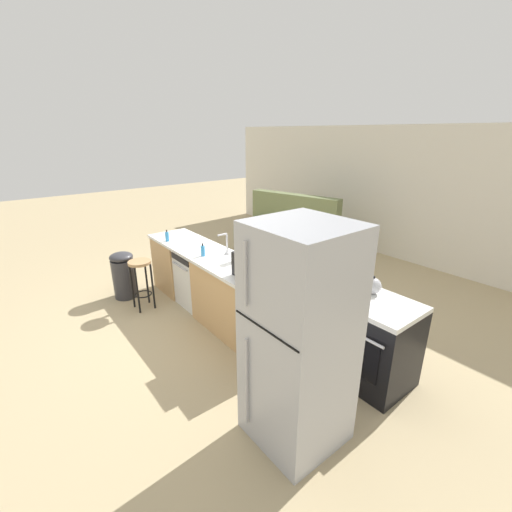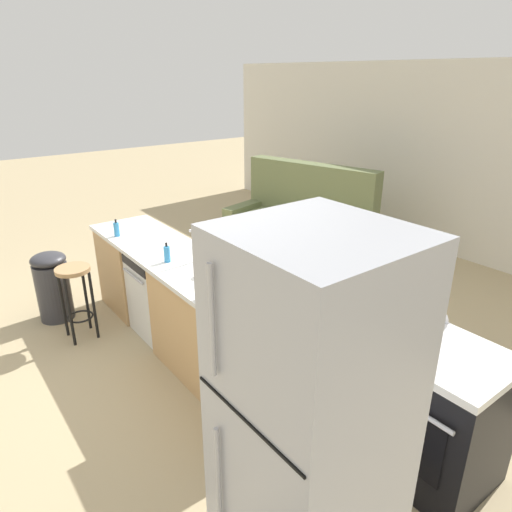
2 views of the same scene
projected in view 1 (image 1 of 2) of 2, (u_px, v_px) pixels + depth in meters
name	position (u px, v px, depth m)	size (l,w,h in m)	color
ground_plane	(210.00, 309.00, 5.05)	(24.00, 24.00, 0.00)	tan
wall_back	(396.00, 194.00, 6.83)	(10.00, 0.06, 2.60)	silver
kitchen_counter	(217.00, 289.00, 4.73)	(2.94, 0.66, 0.90)	tan
dishwasher	(200.00, 278.00, 5.09)	(0.58, 0.61, 0.84)	white
stove_range	(374.00, 342.00, 3.48)	(0.76, 0.68, 0.90)	black
refrigerator	(299.00, 339.00, 2.68)	(0.72, 0.73, 1.88)	#A8AAB2
microwave	(257.00, 266.00, 3.87)	(0.50, 0.37, 0.28)	black
sink_faucet	(226.00, 245.00, 4.60)	(0.07, 0.18, 0.30)	silver
paper_towel_roll	(241.00, 250.00, 4.39)	(0.14, 0.14, 0.28)	#4C4C51
soap_bottle	(203.00, 251.00, 4.56)	(0.06, 0.06, 0.18)	#338CCC
dish_soap_bottle	(167.00, 237.00, 5.18)	(0.06, 0.06, 0.18)	#338CCC
kettle	(373.00, 286.00, 3.50)	(0.21, 0.17, 0.19)	#B2B2B7
bar_stool	(141.00, 274.00, 4.92)	(0.32, 0.32, 0.74)	tan
trash_bin	(124.00, 275.00, 5.32)	(0.35, 0.35, 0.74)	#333338
couch	(288.00, 238.00, 7.10)	(2.16, 1.36, 1.27)	#667047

